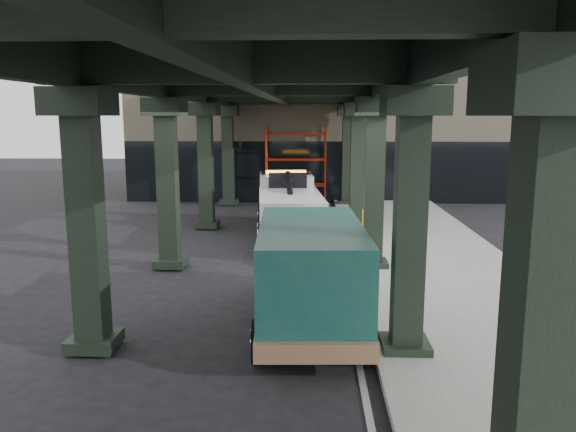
# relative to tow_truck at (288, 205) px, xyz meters

# --- Properties ---
(ground) EXTENTS (90.00, 90.00, 0.00)m
(ground) POSITION_rel_tow_truck_xyz_m (0.07, -6.65, -1.20)
(ground) COLOR black
(ground) RESTS_ON ground
(sidewalk) EXTENTS (5.00, 40.00, 0.15)m
(sidewalk) POSITION_rel_tow_truck_xyz_m (4.57, -4.65, -1.13)
(sidewalk) COLOR gray
(sidewalk) RESTS_ON ground
(lane_stripe) EXTENTS (0.12, 38.00, 0.01)m
(lane_stripe) POSITION_rel_tow_truck_xyz_m (1.77, -4.65, -1.20)
(lane_stripe) COLOR silver
(lane_stripe) RESTS_ON ground
(viaduct) EXTENTS (7.40, 32.00, 6.40)m
(viaduct) POSITION_rel_tow_truck_xyz_m (-0.33, -4.65, 4.26)
(viaduct) COLOR black
(viaduct) RESTS_ON ground
(building) EXTENTS (22.00, 10.00, 8.00)m
(building) POSITION_rel_tow_truck_xyz_m (2.07, 13.35, 2.80)
(building) COLOR #C6B793
(building) RESTS_ON ground
(scaffolding) EXTENTS (3.08, 0.88, 4.00)m
(scaffolding) POSITION_rel_tow_truck_xyz_m (0.07, 8.00, 0.90)
(scaffolding) COLOR red
(scaffolding) RESTS_ON ground
(tow_truck) EXTENTS (2.77, 7.68, 2.47)m
(tow_truck) POSITION_rel_tow_truck_xyz_m (0.00, 0.00, 0.00)
(tow_truck) COLOR black
(tow_truck) RESTS_ON ground
(towed_van) EXTENTS (2.51, 5.79, 2.31)m
(towed_van) POSITION_rel_tow_truck_xyz_m (0.86, -9.22, 0.04)
(towed_van) COLOR #12423C
(towed_van) RESTS_ON ground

